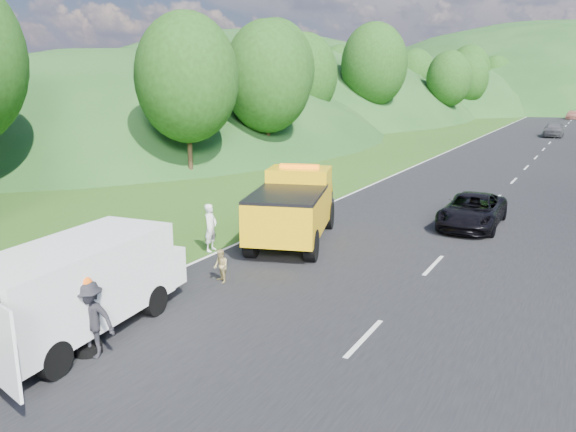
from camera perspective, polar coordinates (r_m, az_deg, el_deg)
The scene contains 13 objects.
ground at distance 16.16m, azimuth 0.38°, elevation -7.41°, with size 320.00×320.00×0.00m, color #38661E.
road_surface at distance 53.72m, azimuth 24.53°, elevation 6.17°, with size 14.00×200.00×0.02m, color black.
tree_line_left at distance 78.01m, azimuth 9.46°, elevation 9.11°, with size 14.00×140.00×14.00m, color #265A1A, non-canonical shape.
tow_truck at distance 20.48m, azimuth 0.57°, elevation 0.98°, with size 4.10×6.69×2.71m.
white_van at distance 13.78m, azimuth -20.59°, elevation -6.47°, with size 3.43×6.57×2.24m.
woman at distance 19.79m, azimuth -7.79°, elevation -3.56°, with size 0.61×0.44×1.67m, color silver.
child at distance 16.73m, azimuth -6.80°, elevation -6.76°, with size 0.48×0.38×1.00m, color tan.
worker at distance 13.10m, azimuth -19.20°, elevation -13.43°, with size 1.11×0.64×1.72m, color black.
suitcase at distance 18.74m, azimuth -12.93°, elevation -3.83°, with size 0.37×0.20×0.59m, color #50523E.
spare_tire at distance 13.30m, azimuth -19.61°, elevation -13.04°, with size 0.61×0.61×0.20m, color black.
passing_suv at distance 24.03m, azimuth 18.11°, elevation -1.05°, with size 2.19×4.76×1.32m, color black.
dist_car_a at distance 66.58m, azimuth 25.34°, elevation 7.28°, with size 1.86×4.64×1.58m, color #414145.
dist_car_c at distance 98.84m, azimuth 26.90°, elevation 8.75°, with size 1.79×4.41×1.28m, color #A25F51.
Camera 1 is at (7.24, -13.24, 5.78)m, focal length 35.00 mm.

